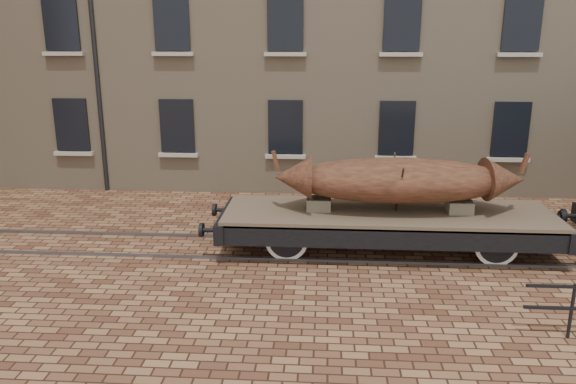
{
  "coord_description": "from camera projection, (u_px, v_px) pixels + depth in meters",
  "views": [
    {
      "loc": [
        -1.22,
        -12.72,
        5.02
      ],
      "look_at": [
        -2.12,
        0.5,
        1.3
      ],
      "focal_mm": 35.0,
      "sensor_mm": 36.0,
      "label": 1
    }
  ],
  "objects": [
    {
      "name": "rail_track",
      "position": [
        374.0,
        250.0,
        13.49
      ],
      "size": [
        30.0,
        1.52,
        0.06
      ],
      "color": "#59595E",
      "rests_on": "ground"
    },
    {
      "name": "flatcar_wagon",
      "position": [
        388.0,
        219.0,
        13.25
      ],
      "size": [
        8.68,
        2.36,
        1.31
      ],
      "color": "brown",
      "rests_on": "ground"
    },
    {
      "name": "iron_boat",
      "position": [
        398.0,
        180.0,
        12.98
      ],
      "size": [
        5.87,
        1.72,
        1.43
      ],
      "color": "brown",
      "rests_on": "flatcar_wagon"
    },
    {
      "name": "ground",
      "position": [
        374.0,
        251.0,
        13.49
      ],
      "size": [
        90.0,
        90.0,
        0.0
      ],
      "primitive_type": "plane",
      "color": "#522E1E"
    }
  ]
}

